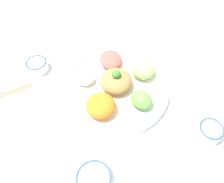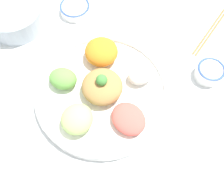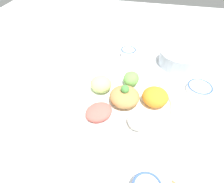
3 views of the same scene
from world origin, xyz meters
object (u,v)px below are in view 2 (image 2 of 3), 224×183
sauce_bowl_red (75,8)px  chopsticks_pair_near (210,31)px  sauce_bowl_dark (210,72)px  side_serving_bowl (14,15)px  salad_platter (102,90)px

sauce_bowl_red → chopsticks_pair_near: bearing=88.5°
sauce_bowl_red → sauce_bowl_dark: (0.19, 0.47, 0.01)m
side_serving_bowl → chopsticks_pair_near: size_ratio=0.88×
sauce_bowl_red → side_serving_bowl: (0.09, -0.19, 0.02)m
salad_platter → sauce_bowl_red: 0.34m
chopsticks_pair_near → side_serving_bowl: bearing=-57.2°
side_serving_bowl → chopsticks_pair_near: 0.67m
sauce_bowl_dark → side_serving_bowl: bearing=-98.9°
side_serving_bowl → salad_platter: bearing=57.2°
sauce_bowl_red → chopsticks_pair_near: 0.48m
sauce_bowl_red → side_serving_bowl: side_serving_bowl is taller
side_serving_bowl → chopsticks_pair_near: (-0.07, 0.66, -0.04)m
salad_platter → sauce_bowl_dark: 0.34m
sauce_bowl_red → side_serving_bowl: 0.21m
salad_platter → side_serving_bowl: bearing=-122.8°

